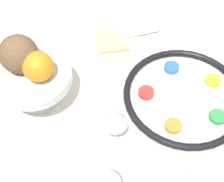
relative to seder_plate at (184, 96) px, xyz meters
The scene contains 9 objects.
ground_plane 0.77m from the seder_plate, 38.18° to the right, with size 8.00×8.00×0.00m, color #564C47.
dining_table 0.41m from the seder_plate, 38.18° to the right, with size 1.28×1.02×0.75m.
seder_plate is the anchor object (origin of this frame).
wine_glass 0.25m from the seder_plate, 37.18° to the left, with size 0.07×0.07×0.13m.
fruit_stand 0.42m from the seder_plate, ahead, with size 0.20×0.20×0.12m.
orange_fruit 0.42m from the seder_plate, ahead, with size 0.08×0.08×0.08m.
coconut 0.47m from the seder_plate, ahead, with size 0.10×0.10×0.10m.
bread_plate 0.30m from the seder_plate, 42.24° to the right, with size 0.18×0.18×0.02m.
napkin_roll 0.30m from the seder_plate, 60.92° to the right, with size 0.16×0.09×0.04m.
Camera 1 is at (0.06, 0.61, 1.49)m, focal length 50.00 mm.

